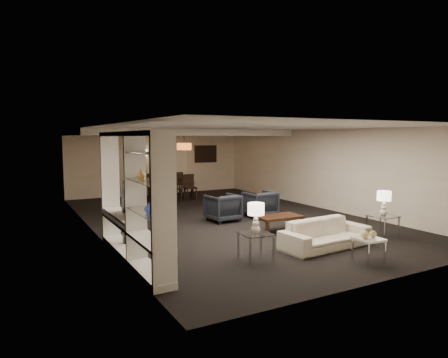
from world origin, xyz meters
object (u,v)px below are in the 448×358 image
at_px(chair_fm, 162,184).
at_px(chair_fl, 147,185).
at_px(chair_nl, 158,189).
at_px(chair_fr, 177,183).
at_px(armchair_right, 260,204).
at_px(chair_nm, 175,188).
at_px(side_table_right, 383,227).
at_px(table_lamp_right, 384,203).
at_px(chair_nr, 190,187).
at_px(dining_table, 168,190).
at_px(floor_lamp, 144,173).
at_px(television, 126,199).
at_px(sofa, 326,234).
at_px(side_table_left, 256,246).
at_px(vase_amber, 141,174).
at_px(coffee_table, 279,224).
at_px(floor_speaker, 126,220).
at_px(vase_blue, 150,208).
at_px(armchair_left, 223,208).
at_px(table_lamp_left, 256,218).
at_px(pendant_light, 184,147).
at_px(marble_table, 368,250).

bearing_deg(chair_fm, chair_fl, -1.86).
distance_m(chair_nl, chair_fr, 1.77).
bearing_deg(armchair_right, chair_nm, -75.21).
height_order(side_table_right, chair_nm, chair_nm).
distance_m(table_lamp_right, chair_nr, 7.27).
relative_size(armchair_right, dining_table, 0.46).
relative_size(dining_table, floor_lamp, 0.99).
bearing_deg(side_table_right, chair_nm, 107.07).
height_order(television, chair_nr, television).
bearing_deg(sofa, chair_nl, 94.63).
relative_size(sofa, table_lamp_right, 3.53).
height_order(side_table_left, vase_amber, vase_amber).
xyz_separation_m(dining_table, floor_lamp, (-0.55, 1.07, 0.58)).
distance_m(coffee_table, floor_speaker, 3.62).
height_order(chair_nm, chair_nr, same).
height_order(vase_amber, dining_table, vase_amber).
height_order(table_lamp_right, chair_fm, table_lamp_right).
distance_m(chair_nl, chair_nr, 1.20).
relative_size(armchair_right, vase_amber, 4.93).
distance_m(vase_blue, chair_fl, 8.83).
xyz_separation_m(floor_speaker, chair_fl, (2.51, 6.53, -0.13)).
xyz_separation_m(armchair_left, floor_lamp, (-0.43, 5.51, 0.52)).
xyz_separation_m(table_lamp_left, chair_fm, (1.22, 8.39, -0.32)).
relative_size(table_lamp_left, floor_lamp, 0.31).
bearing_deg(chair_fr, armchair_left, 87.76).
xyz_separation_m(coffee_table, dining_table, (-0.48, 6.14, 0.12)).
bearing_deg(side_table_left, chair_nr, 75.60).
relative_size(side_table_right, chair_nm, 0.59).
relative_size(television, chair_nl, 1.19).
height_order(floor_speaker, dining_table, floor_speaker).
xyz_separation_m(coffee_table, armchair_right, (0.60, 1.70, 0.17)).
xyz_separation_m(armchair_left, floor_speaker, (-2.99, -1.44, 0.22)).
xyz_separation_m(pendant_light, armchair_left, (-0.51, -3.81, -1.56)).
height_order(armchair_right, table_lamp_right, table_lamp_right).
bearing_deg(chair_nl, dining_table, 41.94).
relative_size(television, vase_amber, 6.71).
xyz_separation_m(vase_blue, chair_fr, (3.82, 8.40, -0.69)).
height_order(table_lamp_right, vase_blue, vase_blue).
distance_m(marble_table, chair_fr, 9.50).
xyz_separation_m(television, floor_lamp, (2.64, 7.27, -0.18)).
bearing_deg(chair_nl, vase_blue, -115.64).
relative_size(vase_blue, chair_fr, 0.19).
distance_m(coffee_table, television, 3.77).
height_order(coffee_table, armchair_left, armchair_left).
bearing_deg(floor_speaker, chair_fr, 57.03).
height_order(armchair_left, floor_speaker, floor_speaker).
xyz_separation_m(chair_nr, floor_lamp, (-1.15, 1.72, 0.43)).
distance_m(table_lamp_left, chair_nr, 7.33).
distance_m(vase_amber, floor_speaker, 1.81).
bearing_deg(chair_fr, chair_nr, 95.81).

